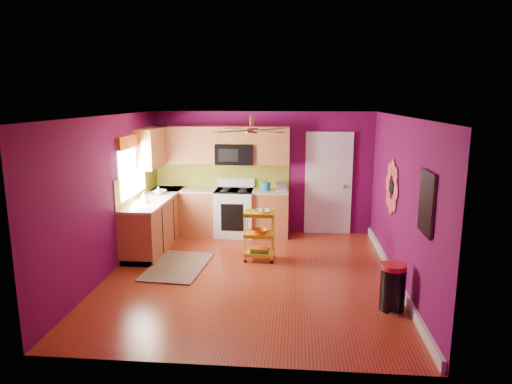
# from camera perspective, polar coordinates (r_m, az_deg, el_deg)

# --- Properties ---
(ground) EXTENTS (5.00, 5.00, 0.00)m
(ground) POSITION_cam_1_polar(r_m,az_deg,el_deg) (7.35, -0.66, -10.39)
(ground) COLOR maroon
(ground) RESTS_ON ground
(room_envelope) EXTENTS (4.54, 5.04, 2.52)m
(room_envelope) POSITION_cam_1_polar(r_m,az_deg,el_deg) (6.90, -0.47, 2.26)
(room_envelope) COLOR #620B49
(room_envelope) RESTS_ON ground
(lower_cabinets) EXTENTS (2.81, 2.31, 0.94)m
(lower_cabinets) POSITION_cam_1_polar(r_m,az_deg,el_deg) (9.13, -7.97, -3.20)
(lower_cabinets) COLOR #995329
(lower_cabinets) RESTS_ON ground
(electric_range) EXTENTS (0.76, 0.66, 1.13)m
(electric_range) POSITION_cam_1_polar(r_m,az_deg,el_deg) (9.32, -2.71, -2.49)
(electric_range) COLOR white
(electric_range) RESTS_ON ground
(upper_cabinetry) EXTENTS (2.80, 2.30, 1.26)m
(upper_cabinetry) POSITION_cam_1_polar(r_m,az_deg,el_deg) (9.21, -7.08, 5.59)
(upper_cabinetry) COLOR #995329
(upper_cabinetry) RESTS_ON ground
(left_window) EXTENTS (0.08, 1.35, 1.08)m
(left_window) POSITION_cam_1_polar(r_m,az_deg,el_deg) (8.41, -15.21, 4.27)
(left_window) COLOR white
(left_window) RESTS_ON ground
(panel_door) EXTENTS (0.95, 0.11, 2.15)m
(panel_door) POSITION_cam_1_polar(r_m,az_deg,el_deg) (9.43, 9.03, 0.92)
(panel_door) COLOR white
(panel_door) RESTS_ON ground
(right_wall_art) EXTENTS (0.04, 2.74, 1.04)m
(right_wall_art) POSITION_cam_1_polar(r_m,az_deg,el_deg) (6.75, 18.18, -0.17)
(right_wall_art) COLOR black
(right_wall_art) RESTS_ON ground
(ceiling_fan) EXTENTS (1.01, 1.01, 0.26)m
(ceiling_fan) POSITION_cam_1_polar(r_m,az_deg,el_deg) (7.03, -0.54, 7.83)
(ceiling_fan) COLOR #BF8C3F
(ceiling_fan) RESTS_ON ground
(shag_rug) EXTENTS (0.99, 1.50, 0.02)m
(shag_rug) POSITION_cam_1_polar(r_m,az_deg,el_deg) (7.80, -9.73, -9.13)
(shag_rug) COLOR black
(shag_rug) RESTS_ON ground
(rolling_cart) EXTENTS (0.52, 0.39, 0.93)m
(rolling_cart) POSITION_cam_1_polar(r_m,az_deg,el_deg) (7.87, 0.48, -5.21)
(rolling_cart) COLOR yellow
(rolling_cart) RESTS_ON ground
(trash_can) EXTENTS (0.37, 0.39, 0.63)m
(trash_can) POSITION_cam_1_polar(r_m,az_deg,el_deg) (6.40, 16.72, -11.32)
(trash_can) COLOR black
(trash_can) RESTS_ON ground
(teal_kettle) EXTENTS (0.18, 0.18, 0.21)m
(teal_kettle) POSITION_cam_1_polar(r_m,az_deg,el_deg) (9.16, 1.23, 0.74)
(teal_kettle) COLOR #137292
(teal_kettle) RESTS_ON lower_cabinets
(toaster) EXTENTS (0.22, 0.15, 0.18)m
(toaster) POSITION_cam_1_polar(r_m,az_deg,el_deg) (9.19, 3.20, 0.80)
(toaster) COLOR beige
(toaster) RESTS_ON lower_cabinets
(soap_bottle_a) EXTENTS (0.09, 0.09, 0.19)m
(soap_bottle_a) POSITION_cam_1_polar(r_m,az_deg,el_deg) (8.33, -13.81, -0.62)
(soap_bottle_a) COLOR #EA3F72
(soap_bottle_a) RESTS_ON lower_cabinets
(soap_bottle_b) EXTENTS (0.13, 0.13, 0.17)m
(soap_bottle_b) POSITION_cam_1_polar(r_m,az_deg,el_deg) (8.92, -12.10, 0.17)
(soap_bottle_b) COLOR white
(soap_bottle_b) RESTS_ON lower_cabinets
(counter_dish) EXTENTS (0.26, 0.26, 0.06)m
(counter_dish) POSITION_cam_1_polar(r_m,az_deg,el_deg) (9.05, -11.95, 0.01)
(counter_dish) COLOR white
(counter_dish) RESTS_ON lower_cabinets
(counter_cup) EXTENTS (0.11, 0.11, 0.09)m
(counter_cup) POSITION_cam_1_polar(r_m,az_deg,el_deg) (8.27, -13.62, -1.07)
(counter_cup) COLOR white
(counter_cup) RESTS_ON lower_cabinets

